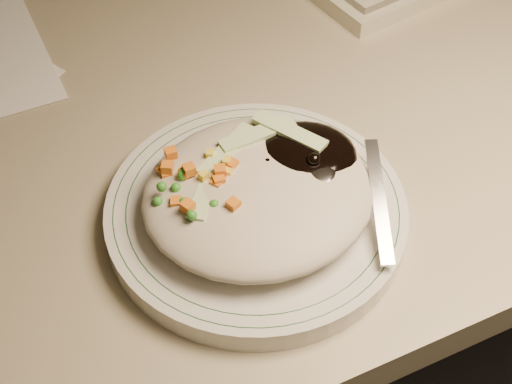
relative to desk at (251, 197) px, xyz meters
name	(u,v)px	position (x,y,z in m)	size (l,w,h in m)	color
desk	(251,197)	(0.00, 0.00, 0.00)	(1.40, 0.70, 0.74)	gray
plate	(256,212)	(-0.08, -0.19, 0.21)	(0.25, 0.25, 0.02)	silver
plate_rim	(256,205)	(-0.08, -0.19, 0.22)	(0.24, 0.24, 0.00)	#144723
meal	(261,186)	(-0.08, -0.19, 0.24)	(0.21, 0.19, 0.05)	#B4A992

